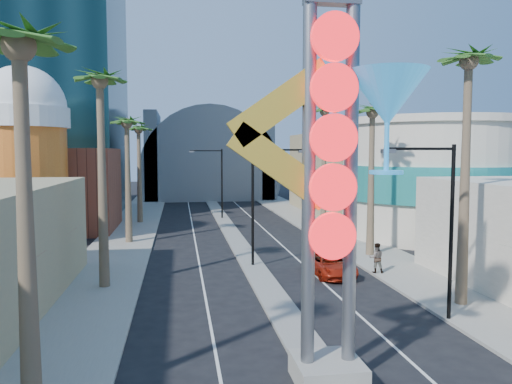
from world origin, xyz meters
TOP-DOWN VIEW (x-y plane):
  - sidewalk_west at (-9.50, 35.00)m, footprint 5.00×100.00m
  - sidewalk_east at (9.50, 35.00)m, footprint 5.00×100.00m
  - median at (0.00, 38.00)m, footprint 1.60×84.00m
  - hotel_tower at (-22.00, 52.00)m, footprint 20.00×20.00m
  - brick_filler_west at (-16.00, 38.00)m, footprint 10.00×10.00m
  - filler_east at (16.00, 48.00)m, footprint 10.00×20.00m
  - beer_mug at (-17.00, 30.00)m, footprint 7.00×7.00m
  - turquoise_building at (18.00, 30.00)m, footprint 16.60×16.60m
  - canopy at (0.00, 72.00)m, footprint 22.00×16.00m
  - neon_sign at (0.82, 2.96)m, footprint 6.53×2.60m
  - streetlight_0 at (0.55, 20.00)m, footprint 3.79×0.25m
  - streetlight_1 at (-0.55, 44.00)m, footprint 3.79×0.25m
  - streetlight_2 at (6.72, 8.00)m, footprint 3.45×0.25m
  - palm_0 at (-9.00, 2.00)m, footprint 2.40×2.40m
  - palm_1 at (-9.00, 16.00)m, footprint 2.40×2.40m
  - palm_2 at (-9.00, 30.00)m, footprint 2.40×2.40m
  - palm_3 at (-9.00, 42.00)m, footprint 2.40×2.40m
  - palm_5 at (9.00, 10.00)m, footprint 2.40×2.40m
  - palm_6 at (9.00, 22.00)m, footprint 2.40×2.40m
  - palm_7 at (9.00, 34.00)m, footprint 2.40×2.40m
  - red_pickup at (4.40, 17.04)m, footprint 2.56×5.07m
  - pedestrian_b at (7.30, 16.66)m, footprint 1.05×0.91m

SIDE VIEW (x-z plane):
  - sidewalk_west at x=-9.50m, z-range 0.00..0.15m
  - sidewalk_east at x=9.50m, z-range 0.00..0.15m
  - median at x=0.00m, z-range 0.00..0.15m
  - red_pickup at x=4.40m, z-range 0.00..1.38m
  - pedestrian_b at x=7.30m, z-range 0.15..2.02m
  - brick_filler_west at x=-16.00m, z-range 0.00..8.00m
  - canopy at x=0.00m, z-range -6.69..15.31m
  - streetlight_2 at x=6.72m, z-range 0.83..8.83m
  - streetlight_0 at x=0.55m, z-range 0.88..8.88m
  - streetlight_1 at x=-0.55m, z-range 0.88..8.88m
  - filler_east at x=16.00m, z-range 0.00..10.00m
  - turquoise_building at x=18.00m, z-range -0.05..10.55m
  - neon_sign at x=0.82m, z-range 1.03..13.58m
  - beer_mug at x=-17.00m, z-range 0.59..15.09m
  - palm_2 at x=-9.00m, z-range 3.88..15.08m
  - palm_3 at x=-9.00m, z-range 3.88..15.08m
  - palm_0 at x=-9.00m, z-range 4.08..15.78m
  - palm_6 at x=9.00m, z-range 4.08..15.78m
  - palm_1 at x=-9.00m, z-range 4.47..17.17m
  - palm_7 at x=9.00m, z-range 4.47..17.17m
  - palm_5 at x=9.00m, z-range 4.67..17.87m
  - hotel_tower at x=-22.00m, z-range 0.00..50.00m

